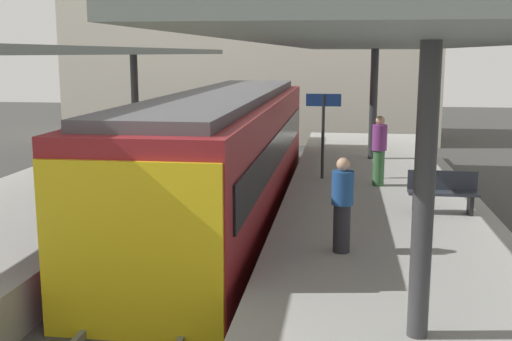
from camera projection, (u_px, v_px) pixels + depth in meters
The scene contains 14 objects.
ground_plane at pixel (196, 264), 12.77m from camera, with size 80.00×80.00×0.00m, color #383835.
platform_left at pixel (20, 233), 13.19m from camera, with size 4.40×28.00×1.00m, color #9E9E99.
platform_right at pixel (387, 249), 12.16m from camera, with size 4.40×28.00×1.00m, color #9E9E99.
track_ballast at pixel (196, 260), 12.75m from camera, with size 3.20×28.00×0.20m, color #423F3D.
rail_near_side at pixel (162, 250), 12.82m from camera, with size 0.08×28.00×0.14m, color slate.
rail_far_side at pixel (231, 253), 12.62m from camera, with size 0.08×28.00×0.14m, color slate.
commuter_train at pixel (225, 156), 15.52m from camera, with size 2.78×14.19×3.10m.
canopy_left at pixel (40, 53), 13.87m from camera, with size 4.18×21.00×3.36m.
canopy_right at pixel (390, 45), 12.81m from camera, with size 4.18×21.00×3.53m.
platform_bench at pixel (443, 191), 12.83m from camera, with size 1.40×0.41×0.86m.
platform_sign at pixel (323, 117), 16.16m from camera, with size 0.90×0.08×2.21m.
passenger_mid_platform at pixel (342, 204), 10.22m from camera, with size 0.36×0.36×1.58m.
passenger_far_end at pixel (379, 150), 15.41m from camera, with size 0.36×0.36×1.73m.
station_building_backdrop at pixel (253, 28), 31.46m from camera, with size 18.00×6.00×11.00m, color beige.
Camera 1 is at (2.88, -11.92, 4.23)m, focal length 44.03 mm.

